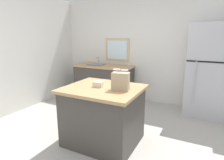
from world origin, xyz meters
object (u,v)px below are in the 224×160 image
kitchen_island (103,115)px  small_box (98,84)px  refrigerator (208,71)px  shopping_bag (121,81)px  bottle (128,79)px

kitchen_island → small_box: small_box is taller
refrigerator → shopping_bag: (-1.10, -1.88, 0.08)m
refrigerator → bottle: refrigerator is taller
kitchen_island → shopping_bag: shopping_bag is taller
shopping_bag → bottle: 0.28m
shopping_bag → small_box: size_ratio=2.06×
small_box → bottle: bottle is taller
refrigerator → bottle: size_ratio=8.36×
kitchen_island → small_box: bearing=-169.6°
kitchen_island → shopping_bag: (0.29, -0.01, 0.57)m
kitchen_island → refrigerator: (1.40, 1.86, 0.50)m
shopping_bag → small_box: 0.38m
kitchen_island → shopping_bag: size_ratio=3.78×
refrigerator → small_box: size_ratio=13.03×
small_box → refrigerator: bearing=51.8°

